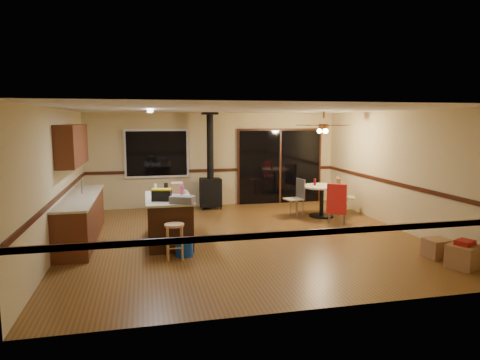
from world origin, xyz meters
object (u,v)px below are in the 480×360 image
object	(u,v)px
chair_right	(339,191)
dining_table	(322,195)
box_corner_b	(437,248)
toolbox_grey	(182,200)
box_corner_a	(464,256)
blue_bucket	(184,249)
wood_stove	(210,182)
box_under_window	(177,202)
chair_near	(337,199)
kitchen_island	(169,219)
toolbox_black	(162,195)
chair_left	(298,193)
bar_stool	(175,241)

from	to	relation	value
chair_right	dining_table	bearing A→B (deg)	-166.35
box_corner_b	chair_right	bearing A→B (deg)	91.98
toolbox_grey	box_corner_a	xyz separation A→B (m)	(4.38, -1.86, -0.78)
blue_bucket	dining_table	size ratio (longest dim) A/B	0.32
box_corner_a	chair_right	bearing A→B (deg)	92.84
wood_stove	box_under_window	size ratio (longest dim) A/B	4.69
toolbox_grey	chair_near	size ratio (longest dim) A/B	0.61
kitchen_island	chair_near	size ratio (longest dim) A/B	2.40
chair_near	chair_right	size ratio (longest dim) A/B	1.00
toolbox_grey	toolbox_black	distance (m)	0.50
toolbox_grey	chair_near	world-z (taller)	toolbox_grey
wood_stove	chair_left	distance (m)	2.45
bar_stool	box_corner_a	size ratio (longest dim) A/B	1.24
bar_stool	chair_near	size ratio (longest dim) A/B	0.88
bar_stool	chair_right	world-z (taller)	chair_right
box_corner_a	box_corner_b	xyz separation A→B (m)	(-0.08, 0.55, -0.02)
box_corner_b	toolbox_black	bearing A→B (deg)	160.30
toolbox_grey	box_corner_b	bearing A→B (deg)	-16.98
box_under_window	toolbox_grey	bearing A→B (deg)	-92.80
chair_near	bar_stool	bearing A→B (deg)	-156.13
chair_left	chair_right	size ratio (longest dim) A/B	0.74
chair_left	box_corner_b	world-z (taller)	chair_left
chair_left	chair_right	bearing A→B (deg)	0.61
dining_table	box_corner_a	size ratio (longest dim) A/B	1.96
dining_table	chair_left	size ratio (longest dim) A/B	1.89
kitchen_island	dining_table	world-z (taller)	kitchen_island
kitchen_island	chair_left	size ratio (longest dim) A/B	3.26
wood_stove	toolbox_black	distance (m)	3.70
blue_bucket	chair_near	xyz separation A→B (m)	(3.64, 1.56, 0.47)
kitchen_island	toolbox_black	bearing A→B (deg)	-111.87
bar_stool	wood_stove	bearing A→B (deg)	72.90
toolbox_grey	chair_near	bearing A→B (deg)	19.86
chair_right	chair_near	bearing A→B (deg)	-118.74
wood_stove	chair_left	xyz separation A→B (m)	(1.96, -1.47, -0.14)
bar_stool	dining_table	xyz separation A→B (m)	(3.82, 2.54, 0.22)
toolbox_grey	blue_bucket	bearing A→B (deg)	-90.66
chair_left	toolbox_grey	bearing A→B (deg)	-143.13
toolbox_black	chair_left	world-z (taller)	toolbox_black
toolbox_black	blue_bucket	world-z (taller)	toolbox_black
dining_table	box_under_window	size ratio (longest dim) A/B	1.82
blue_bucket	box_corner_b	bearing A→B (deg)	-13.92
box_corner_b	box_corner_a	bearing A→B (deg)	-81.49
wood_stove	box_corner_b	world-z (taller)	wood_stove
toolbox_black	chair_left	size ratio (longest dim) A/B	0.69
chair_left	box_corner_a	bearing A→B (deg)	-72.10
kitchen_island	box_under_window	bearing A→B (deg)	82.73
toolbox_grey	box_under_window	size ratio (longest dim) A/B	0.79
chair_right	box_corner_a	world-z (taller)	chair_right
kitchen_island	wood_stove	world-z (taller)	wood_stove
toolbox_grey	toolbox_black	xyz separation A→B (m)	(-0.35, 0.35, 0.03)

